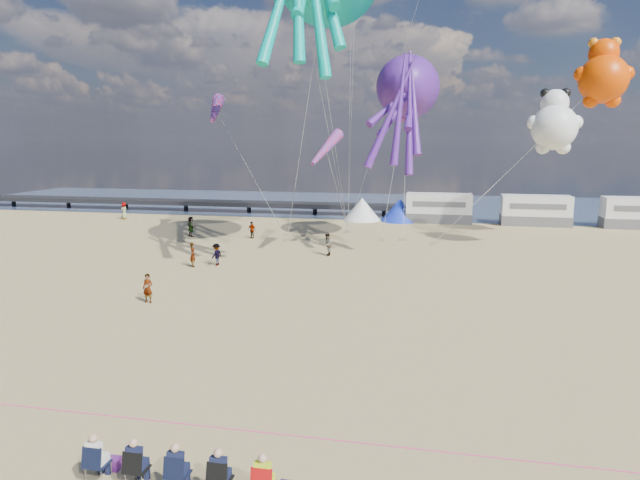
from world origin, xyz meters
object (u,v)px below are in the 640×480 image
Objects in this scene: motorhome_2 at (639,213)px; sandbag_a at (287,240)px; standing_person at (148,288)px; beachgoer_1 at (327,245)px; sandbag_d at (403,239)px; beachgoer_3 at (252,230)px; windsock_left at (216,109)px; spectator_row at (178,466)px; sandbag_c at (433,244)px; tent_blue at (400,210)px; beachgoer_5 at (193,255)px; cooler_purple at (113,463)px; windsock_right at (326,148)px; motorhome_0 at (439,208)px; kite_panda at (554,127)px; beachgoer_4 at (191,227)px; beachgoer_0 at (124,211)px; kite_teddy_orange at (603,79)px; sandbag_e at (348,232)px; windsock_mid at (407,105)px; beachgoer_2 at (216,255)px; motorhome_1 at (536,210)px; sandbag_b at (382,240)px; tent_white at (362,209)px.

sandbag_a is (-31.48, -13.93, -1.39)m from motorhome_2.
sandbag_a is (2.43, 19.28, -0.67)m from standing_person.
beachgoer_1 is 3.37× the size of sandbag_d.
windsock_left is at bearing -171.45° from beachgoer_3.
spectator_row is 35.33m from sandbag_c.
beachgoer_1 is at bearing -101.73° from tent_blue.
standing_person is 0.94× the size of beachgoer_5.
cooler_purple reaches higher than sandbag_c.
cooler_purple is 0.07× the size of windsock_left.
windsock_right is (10.95, -6.42, -3.19)m from windsock_left.
sandbag_c is at bearing -91.50° from motorhome_0.
beachgoer_3 is 25.65m from kite_panda.
tent_blue is 2.24× the size of beachgoer_4.
sandbag_d is at bearing -12.78° from windsock_left.
sandbag_a is at bearing 42.47° from beachgoer_0.
beachgoer_1 is 3.37× the size of sandbag_c.
beachgoer_4 is (-17.46, -13.37, -0.31)m from tent_blue.
kite_teddy_orange is at bearing -133.09° from beachgoer_4.
kite_panda reaches higher than beachgoer_4.
kite_panda reaches higher than spectator_row.
sandbag_c is (3.65, -13.23, -1.09)m from tent_blue.
sandbag_d is 0.08× the size of windsock_left.
cooler_purple is at bearing -90.10° from sandbag_e.
cooler_purple is 0.07× the size of kite_panda.
kite_panda is 0.93× the size of windsock_mid.
beachgoer_2 is 0.23× the size of kite_teddy_orange.
cooler_purple is 24.24m from beachgoer_5.
windsock_mid is at bearing -139.43° from motorhome_1.
cooler_purple is 0.80× the size of sandbag_c.
cooler_purple is at bearing -6.12° from beachgoer_1.
sandbag_b is at bearing 173.69° from kite_panda.
motorhome_0 reaches higher than beachgoer_0.
tent_white is 0.66× the size of spectator_row.
sandbag_e is (-27.11, -8.72, -1.39)m from motorhome_2.
beachgoer_1 is at bearing -159.69° from kite_teddy_orange.
cooler_purple is 36.42m from sandbag_d.
sandbag_a is (-4.48, -13.93, -1.09)m from tent_white.
sandbag_d is 0.08× the size of windsock_mid.
beachgoer_4 is 10.46m from windsock_left.
motorhome_0 is 13.20× the size of sandbag_e.
windsock_mid reaches higher than beachgoer_0.
windsock_mid is (16.23, 1.87, 0.30)m from windsock_left.
kite_teddy_orange reaches higher than windsock_mid.
spectator_row is (1.93, -48.08, -0.55)m from tent_white.
motorhome_1 is at bearing 46.88° from beachgoer_3.
windsock_right reaches higher than tent_white.
windsock_mid reaches higher than cooler_purple.
windsock_mid is (1.09, -10.62, 10.15)m from tent_blue.
kite_teddy_orange is 1.06× the size of windsock_mid.
motorhome_1 is 50.55m from spectator_row.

